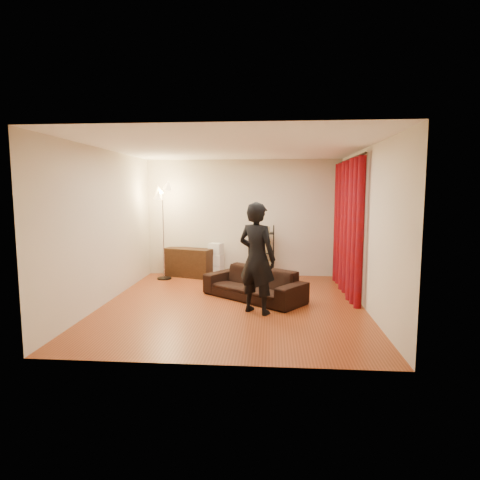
# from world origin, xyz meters

# --- Properties ---
(floor) EXTENTS (5.00, 5.00, 0.00)m
(floor) POSITION_xyz_m (0.00, 0.00, 0.00)
(floor) COLOR brown
(floor) RESTS_ON ground
(ceiling) EXTENTS (5.00, 5.00, 0.00)m
(ceiling) POSITION_xyz_m (0.00, 0.00, 2.70)
(ceiling) COLOR white
(ceiling) RESTS_ON ground
(wall_back) EXTENTS (5.00, 0.00, 5.00)m
(wall_back) POSITION_xyz_m (0.00, 2.50, 1.35)
(wall_back) COLOR beige
(wall_back) RESTS_ON ground
(wall_front) EXTENTS (5.00, 0.00, 5.00)m
(wall_front) POSITION_xyz_m (0.00, -2.50, 1.35)
(wall_front) COLOR beige
(wall_front) RESTS_ON ground
(wall_left) EXTENTS (0.00, 5.00, 5.00)m
(wall_left) POSITION_xyz_m (-2.25, 0.00, 1.35)
(wall_left) COLOR beige
(wall_left) RESTS_ON ground
(wall_right) EXTENTS (0.00, 5.00, 5.00)m
(wall_right) POSITION_xyz_m (2.25, 0.00, 1.35)
(wall_right) COLOR beige
(wall_right) RESTS_ON ground
(curtain_rod) EXTENTS (0.04, 2.65, 0.04)m
(curtain_rod) POSITION_xyz_m (2.15, 1.12, 2.58)
(curtain_rod) COLOR black
(curtain_rod) RESTS_ON wall_right
(curtain) EXTENTS (0.22, 2.65, 2.55)m
(curtain) POSITION_xyz_m (2.13, 1.12, 1.28)
(curtain) COLOR #720403
(curtain) RESTS_ON ground
(sofa) EXTENTS (1.99, 1.76, 0.56)m
(sofa) POSITION_xyz_m (0.35, 0.37, 0.28)
(sofa) COLOR black
(sofa) RESTS_ON ground
(person) EXTENTS (0.79, 0.71, 1.80)m
(person) POSITION_xyz_m (0.43, -0.47, 0.90)
(person) COLOR black
(person) RESTS_ON ground
(media_cabinet) EXTENTS (1.20, 0.76, 0.66)m
(media_cabinet) POSITION_xyz_m (-1.25, 2.23, 0.33)
(media_cabinet) COLOR #311C0D
(media_cabinet) RESTS_ON ground
(storage_boxes) EXTENTS (0.38, 0.34, 0.78)m
(storage_boxes) POSITION_xyz_m (-0.62, 2.29, 0.39)
(storage_boxes) COLOR silver
(storage_boxes) RESTS_ON ground
(wire_shelf) EXTENTS (0.60, 0.46, 1.20)m
(wire_shelf) POSITION_xyz_m (0.44, 2.13, 0.60)
(wire_shelf) COLOR black
(wire_shelf) RESTS_ON ground
(floor_lamp) EXTENTS (0.50, 0.50, 2.11)m
(floor_lamp) POSITION_xyz_m (-1.75, 1.90, 1.05)
(floor_lamp) COLOR silver
(floor_lamp) RESTS_ON ground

